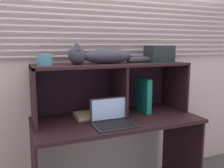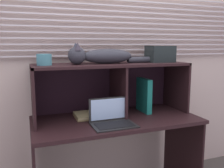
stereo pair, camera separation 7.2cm
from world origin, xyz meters
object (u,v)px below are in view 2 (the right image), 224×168
object	(u,v)px
laptop	(112,119)
storage_box	(160,54)
cat	(101,56)
binder_upright	(144,95)
book_stack	(84,116)
small_basket	(44,60)

from	to	relation	value
laptop	storage_box	world-z (taller)	storage_box
cat	storage_box	bearing A→B (deg)	0.00
storage_box	binder_upright	bearing A→B (deg)	180.00
binder_upright	storage_box	xyz separation A→B (m)	(0.16, 0.00, 0.38)
binder_upright	book_stack	bearing A→B (deg)	179.96
laptop	binder_upright	size ratio (longest dim) A/B	1.08
binder_upright	book_stack	world-z (taller)	binder_upright
laptop	storage_box	bearing A→B (deg)	23.39
small_basket	storage_box	bearing A→B (deg)	0.00
binder_upright	small_basket	bearing A→B (deg)	180.00
cat	small_basket	world-z (taller)	cat
book_stack	small_basket	size ratio (longest dim) A/B	1.98
book_stack	storage_box	distance (m)	0.90
cat	book_stack	world-z (taller)	cat
storage_box	cat	bearing A→B (deg)	180.00
binder_upright	storage_box	world-z (taller)	storage_box
cat	storage_box	world-z (taller)	cat
book_stack	storage_box	xyz separation A→B (m)	(0.74, -0.00, 0.52)
laptop	book_stack	distance (m)	0.30
cat	book_stack	xyz separation A→B (m)	(-0.15, 0.00, -0.52)
storage_box	book_stack	bearing A→B (deg)	179.97
storage_box	laptop	bearing A→B (deg)	-156.61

